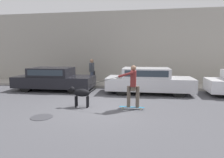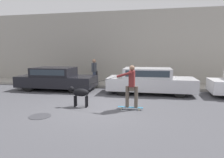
{
  "view_description": "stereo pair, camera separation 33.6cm",
  "coord_description": "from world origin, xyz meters",
  "px_view_note": "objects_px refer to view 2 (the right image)",
  "views": [
    {
      "loc": [
        1.56,
        -7.24,
        2.08
      ],
      "look_at": [
        0.12,
        1.25,
        0.95
      ],
      "focal_mm": 32.0,
      "sensor_mm": 36.0,
      "label": 1
    },
    {
      "loc": [
        1.89,
        -7.18,
        2.08
      ],
      "look_at": [
        0.12,
        1.25,
        0.95
      ],
      "focal_mm": 32.0,
      "sensor_mm": 36.0,
      "label": 2
    }
  ],
  "objects_px": {
    "dog": "(80,93)",
    "skateboarder": "(131,85)",
    "pedestrian_with_bag": "(94,70)",
    "parked_car_0": "(57,79)",
    "parked_car_1": "(150,81)"
  },
  "relations": [
    {
      "from": "dog",
      "to": "pedestrian_with_bag",
      "type": "relative_size",
      "value": 0.69
    },
    {
      "from": "parked_car_0",
      "to": "parked_car_1",
      "type": "relative_size",
      "value": 0.99
    },
    {
      "from": "dog",
      "to": "skateboarder",
      "type": "relative_size",
      "value": 0.39
    },
    {
      "from": "parked_car_1",
      "to": "pedestrian_with_bag",
      "type": "distance_m",
      "value": 3.84
    },
    {
      "from": "dog",
      "to": "pedestrian_with_bag",
      "type": "height_order",
      "value": "pedestrian_with_bag"
    },
    {
      "from": "skateboarder",
      "to": "pedestrian_with_bag",
      "type": "relative_size",
      "value": 1.78
    },
    {
      "from": "skateboarder",
      "to": "pedestrian_with_bag",
      "type": "xyz_separation_m",
      "value": [
        -2.85,
        4.74,
        0.08
      ]
    },
    {
      "from": "parked_car_0",
      "to": "parked_car_1",
      "type": "height_order",
      "value": "parked_car_1"
    },
    {
      "from": "parked_car_1",
      "to": "skateboarder",
      "type": "xyz_separation_m",
      "value": [
        -0.6,
        -3.11,
        0.28
      ]
    },
    {
      "from": "dog",
      "to": "skateboarder",
      "type": "height_order",
      "value": "skateboarder"
    },
    {
      "from": "parked_car_1",
      "to": "pedestrian_with_bag",
      "type": "bearing_deg",
      "value": 153.88
    },
    {
      "from": "skateboarder",
      "to": "parked_car_0",
      "type": "bearing_deg",
      "value": -33.79
    },
    {
      "from": "dog",
      "to": "skateboarder",
      "type": "bearing_deg",
      "value": 179.9
    },
    {
      "from": "parked_car_1",
      "to": "dog",
      "type": "height_order",
      "value": "parked_car_1"
    },
    {
      "from": "parked_car_0",
      "to": "skateboarder",
      "type": "bearing_deg",
      "value": -35.35
    }
  ]
}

